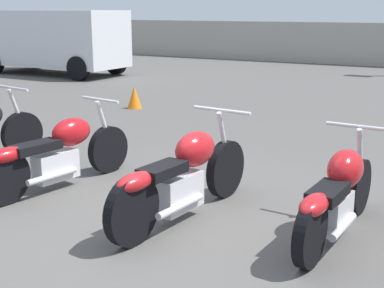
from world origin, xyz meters
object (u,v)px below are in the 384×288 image
object	(u,v)px
motorcycle_slot_1	(58,153)
motorcycle_slot_3	(338,195)
traffic_cone_far	(134,97)
parked_van	(53,39)
motorcycle_slot_2	(183,176)

from	to	relation	value
motorcycle_slot_1	motorcycle_slot_3	size ratio (longest dim) A/B	1.07
traffic_cone_far	parked_van	bearing A→B (deg)	147.24
motorcycle_slot_2	parked_van	bearing A→B (deg)	144.64
motorcycle_slot_3	traffic_cone_far	world-z (taller)	motorcycle_slot_3
motorcycle_slot_2	traffic_cone_far	xyz separation A→B (m)	(-3.94, 4.70, -0.21)
motorcycle_slot_2	traffic_cone_far	world-z (taller)	motorcycle_slot_2
motorcycle_slot_2	parked_van	size ratio (longest dim) A/B	0.46
motorcycle_slot_1	motorcycle_slot_3	world-z (taller)	motorcycle_slot_1
motorcycle_slot_1	parked_van	distance (m)	11.47
motorcycle_slot_1	motorcycle_slot_2	size ratio (longest dim) A/B	0.95
motorcycle_slot_2	motorcycle_slot_1	bearing A→B (deg)	-177.97
motorcycle_slot_1	motorcycle_slot_3	distance (m)	3.15
parked_van	motorcycle_slot_2	bearing A→B (deg)	-131.03
parked_van	motorcycle_slot_3	bearing A→B (deg)	-126.21
motorcycle_slot_2	parked_van	distance (m)	12.79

